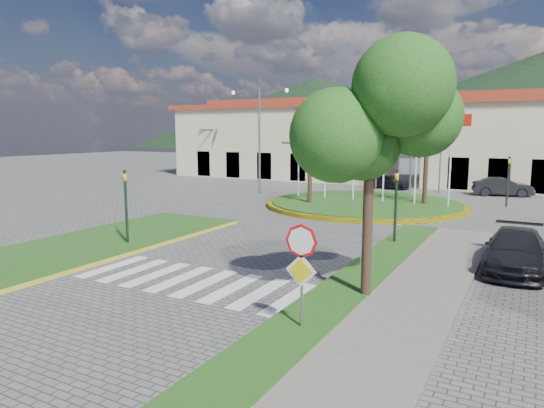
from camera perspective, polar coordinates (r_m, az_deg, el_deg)
The scene contains 22 objects.
ground at distance 13.24m, azimuth -20.71°, elevation -13.01°, with size 160.00×160.00×0.00m, color #5D5A58.
sidewalk_right at distance 11.49m, azimuth 8.64°, elevation -15.51°, with size 4.00×28.00×0.15m, color gray.
verge_right at distance 11.90m, azimuth 3.03°, elevation -14.46°, with size 1.60×28.00×0.18m, color #214E16.
median_left at distance 21.71m, azimuth -19.96°, elevation -4.37°, with size 5.00×14.00×0.18m, color #214E16.
crosswalk at distance 15.95m, azimuth -9.66°, elevation -8.86°, with size 8.00×3.00×0.01m, color silver.
roundabout_island at distance 31.70m, azimuth 10.89°, elevation 0.07°, with size 12.70×12.70×6.00m.
stop_sign at distance 11.28m, azimuth 3.48°, elevation -6.63°, with size 0.80×0.11×2.65m.
deciduous_tree at distance 13.51m, azimuth 11.54°, elevation 10.21°, with size 3.60×3.60×6.80m.
traffic_light_left at distance 20.77m, azimuth -16.81°, elevation 0.41°, with size 0.15×0.18×3.20m.
traffic_light_right at distance 20.71m, azimuth 14.38°, elevation 0.49°, with size 0.15×0.18×3.20m.
traffic_light_far at distance 34.05m, azimuth 26.04°, elevation 2.93°, with size 0.18×0.15×3.20m.
direction_sign_west at distance 40.55m, azimuth 12.23°, elevation 6.61°, with size 1.60×0.14×5.20m.
direction_sign_east at distance 39.43m, azimuth 19.25°, elevation 6.28°, with size 1.60×0.14×5.20m.
street_lamp_centre at distance 38.84m, azimuth 16.15°, elevation 7.82°, with size 4.80×0.16×8.00m.
street_lamp_west at distance 36.88m, azimuth -1.49°, elevation 8.13°, with size 4.80×0.16×8.00m.
building_left at distance 51.58m, azimuth 1.54°, elevation 7.57°, with size 23.32×9.54×8.05m.
hill_far_west at distance 161.48m, azimuth 5.17°, elevation 10.68°, with size 140.00×140.00×22.00m, color black.
hill_near_back at distance 139.31m, azimuth 20.88°, elevation 9.29°, with size 110.00×110.00×16.00m, color black.
white_van at distance 47.95m, azimuth 7.74°, elevation 3.39°, with size 1.76×3.83×1.06m, color silver.
car_dark_a at distance 41.80m, azimuth 13.60°, elevation 2.60°, with size 1.44×3.57×1.22m, color black.
car_dark_b at distance 39.90m, azimuth 25.50°, elevation 1.85°, with size 1.45×4.17×1.37m, color black.
car_side_right at distance 18.71m, azimuth 26.76°, elevation -4.91°, with size 1.93×4.74×1.37m, color black.
Camera 1 is at (9.51, -7.90, 4.73)m, focal length 32.00 mm.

